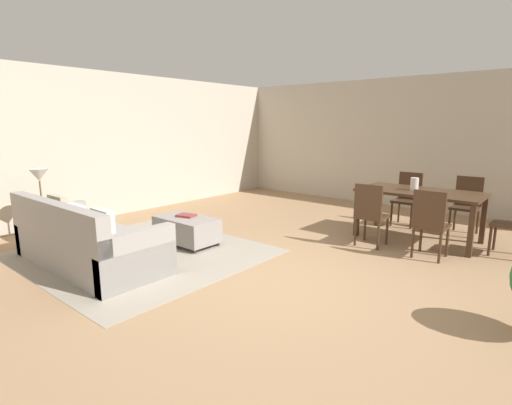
{
  "coord_description": "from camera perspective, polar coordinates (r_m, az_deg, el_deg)",
  "views": [
    {
      "loc": [
        2.45,
        -3.34,
        1.74
      ],
      "look_at": [
        -1.13,
        0.92,
        0.62
      ],
      "focal_mm": 27.4,
      "sensor_mm": 36.0,
      "label": 1
    }
  ],
  "objects": [
    {
      "name": "dining_chair_far_right",
      "position": [
        7.13,
        28.42,
        0.1
      ],
      "size": [
        0.4,
        0.4,
        0.92
      ],
      "color": "#422B1C",
      "rests_on": "ground_plane"
    },
    {
      "name": "dining_chair_near_left",
      "position": [
        5.81,
        16.34,
        -1.26
      ],
      "size": [
        0.41,
        0.41,
        0.92
      ],
      "color": "#422B1C",
      "rests_on": "ground_plane"
    },
    {
      "name": "dining_chair_far_left",
      "position": [
        7.31,
        21.28,
        0.95
      ],
      "size": [
        0.4,
        0.4,
        0.92
      ],
      "color": "#422B1C",
      "rests_on": "ground_plane"
    },
    {
      "name": "ottoman_table",
      "position": [
        5.85,
        -10.09,
        -3.82
      ],
      "size": [
        0.95,
        0.54,
        0.4
      ],
      "color": "gray",
      "rests_on": "ground_plane"
    },
    {
      "name": "couch",
      "position": [
        5.34,
        -23.61,
        -5.41
      ],
      "size": [
        2.24,
        0.95,
        0.86
      ],
      "color": "gray",
      "rests_on": "ground_plane"
    },
    {
      "name": "side_table",
      "position": [
        6.6,
        -28.67,
        -1.28
      ],
      "size": [
        0.4,
        0.4,
        0.58
      ],
      "color": "olive",
      "rests_on": "ground_plane"
    },
    {
      "name": "dining_chair_near_right",
      "position": [
        5.54,
        24.07,
        -2.41
      ],
      "size": [
        0.4,
        0.4,
        0.92
      ],
      "color": "#422B1C",
      "rests_on": "ground_plane"
    },
    {
      "name": "dining_table",
      "position": [
        6.4,
        22.79,
        0.82
      ],
      "size": [
        1.74,
        0.92,
        0.76
      ],
      "color": "#422B1C",
      "rests_on": "ground_plane"
    },
    {
      "name": "vase_centerpiece",
      "position": [
        6.38,
        22.13,
        2.52
      ],
      "size": [
        0.12,
        0.12,
        0.19
      ],
      "primitive_type": "cylinder",
      "color": "silver",
      "rests_on": "dining_table"
    },
    {
      "name": "book_on_ottoman",
      "position": [
        5.87,
        -10.13,
        -1.88
      ],
      "size": [
        0.3,
        0.26,
        0.03
      ],
      "primitive_type": "cube",
      "rotation": [
        0.0,
        0.0,
        0.27
      ],
      "color": "maroon",
      "rests_on": "ottoman_table"
    },
    {
      "name": "table_lamp",
      "position": [
        6.52,
        -29.11,
        3.32
      ],
      "size": [
        0.26,
        0.26,
        0.53
      ],
      "color": "brown",
      "rests_on": "side_table"
    },
    {
      "name": "wall_back",
      "position": [
        8.7,
        23.9,
        7.8
      ],
      "size": [
        9.0,
        0.12,
        2.7
      ],
      "primitive_type": "cube",
      "color": "#BCB2A0",
      "rests_on": "ground_plane"
    },
    {
      "name": "ground_plane",
      "position": [
        4.49,
        3.55,
        -11.5
      ],
      "size": [
        10.8,
        10.8,
        0.0
      ],
      "primitive_type": "plane",
      "color": "#9E7A56"
    },
    {
      "name": "wall_left",
      "position": [
        7.95,
        -21.21,
        7.76
      ],
      "size": [
        0.12,
        11.0,
        2.7
      ],
      "primitive_type": "cube",
      "color": "#BCB2A0",
      "rests_on": "ground_plane"
    },
    {
      "name": "area_rug",
      "position": [
        5.64,
        -16.15,
        -7.06
      ],
      "size": [
        3.0,
        2.8,
        0.01
      ],
      "primitive_type": "cube",
      "color": "gray",
      "rests_on": "ground_plane"
    }
  ]
}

